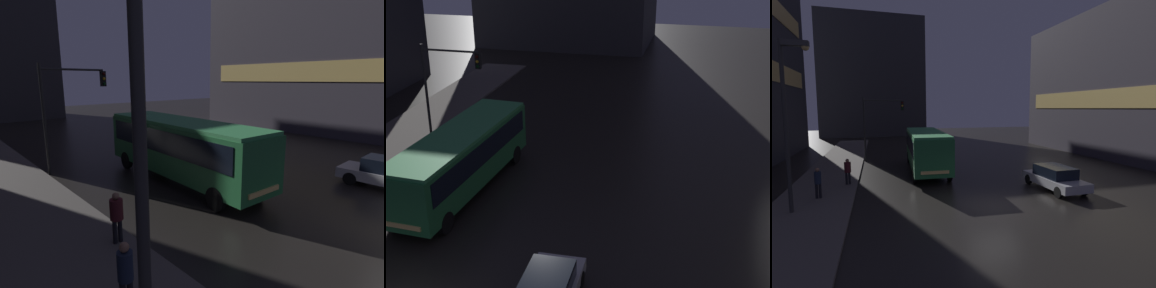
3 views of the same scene
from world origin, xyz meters
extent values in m
cube|color=#56514C|center=(-9.00, 10.00, 0.07)|extent=(4.00, 48.00, 0.15)
cube|color=#423D47|center=(20.32, 12.38, 7.44)|extent=(10.00, 24.87, 14.88)
cube|color=#EAC66B|center=(15.37, 12.38, 5.90)|extent=(0.24, 21.14, 1.80)
cube|color=#EAC66B|center=(2.96, 46.43, 8.29)|extent=(0.24, 10.20, 1.80)
cube|color=#EAC66B|center=(2.96, 46.43, 14.06)|extent=(0.24, 10.20, 1.80)
cube|color=#236B38|center=(-1.96, 9.79, 1.78)|extent=(3.12, 10.59, 2.45)
cube|color=black|center=(-1.96, 9.79, 2.25)|extent=(3.14, 9.75, 1.10)
cube|color=#399252|center=(-1.96, 9.79, 3.08)|extent=(3.06, 10.38, 0.16)
cube|color=#F4CC72|center=(-2.24, 4.54, 0.95)|extent=(1.81, 0.19, 0.20)
cylinder|color=black|center=(-0.98, 5.90, 0.50)|extent=(0.30, 1.01, 1.00)
cylinder|color=black|center=(-3.35, 6.02, 0.50)|extent=(0.30, 1.01, 1.00)
cylinder|color=black|center=(-0.58, 13.56, 0.50)|extent=(0.30, 1.01, 1.00)
cylinder|color=black|center=(-2.95, 13.68, 0.50)|extent=(0.30, 1.01, 1.00)
cylinder|color=black|center=(5.58, 3.67, 0.32)|extent=(0.22, 0.64, 0.64)
cylinder|color=black|center=(3.86, 3.63, 0.32)|extent=(0.22, 0.64, 0.64)
cylinder|color=#1E283D|center=(-8.83, 3.51, 1.28)|extent=(0.43, 0.43, 0.66)
sphere|color=#8C664C|center=(-8.83, 3.51, 1.72)|extent=(0.22, 0.22, 0.22)
cylinder|color=black|center=(-7.65, 6.27, 0.54)|extent=(0.14, 0.14, 0.78)
cylinder|color=black|center=(-7.47, 6.27, 0.54)|extent=(0.14, 0.14, 0.78)
cylinder|color=#4C191E|center=(-7.56, 6.27, 1.26)|extent=(0.58, 0.58, 0.65)
sphere|color=#8C664C|center=(-7.56, 6.27, 1.69)|extent=(0.22, 0.22, 0.22)
cylinder|color=#2D2D2D|center=(-6.78, 15.47, 3.01)|extent=(0.16, 0.16, 6.03)
cylinder|color=#2D2D2D|center=(-5.03, 15.47, 5.73)|extent=(3.49, 0.12, 0.12)
cube|color=black|center=(-3.29, 15.47, 5.23)|extent=(0.30, 0.24, 0.90)
sphere|color=#390706|center=(-3.29, 15.33, 5.51)|extent=(0.18, 0.18, 0.18)
sphere|color=gold|center=(-3.29, 15.33, 5.23)|extent=(0.18, 0.18, 0.18)
sphere|color=black|center=(-3.29, 15.33, 4.95)|extent=(0.18, 0.18, 0.18)
cylinder|color=#2D2D2D|center=(-9.64, 1.44, 4.08)|extent=(0.18, 0.18, 7.86)
camera|label=1|loc=(-11.58, -1.68, 5.17)|focal=28.00mm
camera|label=2|loc=(9.40, -12.21, 12.58)|focal=50.00mm
camera|label=3|loc=(-5.68, -13.78, 4.99)|focal=28.00mm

